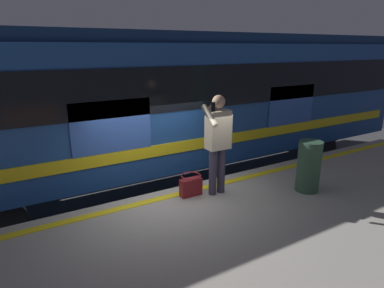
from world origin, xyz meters
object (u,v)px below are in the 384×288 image
(handbag, at_px, (191,186))
(trash_bin, at_px, (309,166))
(train_carriage, at_px, (182,95))
(passenger, at_px, (218,137))

(handbag, xyz_separation_m, trash_bin, (-1.96, 0.87, 0.28))
(handbag, relative_size, trash_bin, 0.42)
(trash_bin, bearing_deg, handbag, -24.06)
(train_carriage, bearing_deg, trash_bin, 99.10)
(train_carriage, xyz_separation_m, trash_bin, (-0.59, 3.70, -0.88))
(train_carriage, distance_m, passenger, 3.11)
(handbag, distance_m, trash_bin, 2.16)
(train_carriage, distance_m, trash_bin, 3.84)
(train_carriage, relative_size, trash_bin, 14.23)
(passenger, bearing_deg, trash_bin, 153.88)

